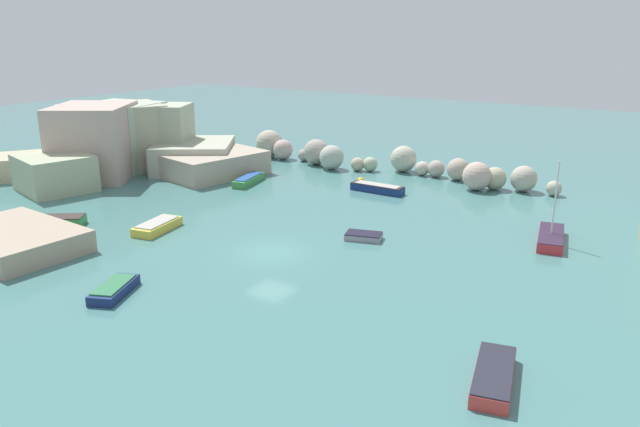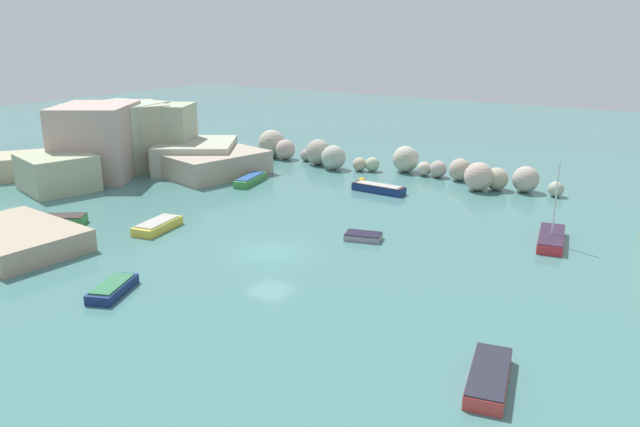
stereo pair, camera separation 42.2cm
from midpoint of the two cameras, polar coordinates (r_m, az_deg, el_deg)
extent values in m
plane|color=#447876|center=(36.81, -4.92, -3.60)|extent=(160.00, 160.00, 0.00)
cube|color=#A8B49C|center=(61.15, -17.97, 6.89)|extent=(7.25, 6.57, 6.06)
cube|color=#A8B094|center=(60.85, -16.17, 6.94)|extent=(9.67, 7.64, 5.92)
cube|color=#AAB18E|center=(54.54, -23.56, 3.47)|extent=(6.71, 6.36, 2.93)
cube|color=tan|center=(60.97, -26.56, 3.93)|extent=(8.02, 8.77, 1.97)
cube|color=#BAA196|center=(57.79, -20.36, 6.26)|extent=(9.10, 9.46, 6.36)
cube|color=#A7A88D|center=(60.24, -18.76, 6.66)|extent=(9.36, 10.44, 6.01)
cube|color=#AEAF99|center=(58.65, -11.80, 5.25)|extent=(9.71, 9.80, 2.62)
cube|color=#B09F8C|center=(56.73, -10.50, 4.65)|extent=(9.27, 9.82, 2.08)
sphere|color=#B3A994|center=(63.43, -4.92, 6.48)|extent=(2.75, 2.75, 2.75)
sphere|color=#BDA399|center=(62.12, -3.66, 5.93)|extent=(2.00, 2.00, 2.00)
sphere|color=#A79B92|center=(61.32, -1.69, 5.44)|extent=(1.22, 1.22, 1.22)
sphere|color=#A99E90|center=(59.67, -0.56, 5.72)|extent=(2.45, 2.45, 2.45)
sphere|color=#AAB0A1|center=(57.61, 0.87, 5.22)|extent=(2.28, 2.28, 2.28)
sphere|color=#B8A98B|center=(57.14, 3.29, 4.58)|extent=(1.27, 1.27, 1.27)
sphere|color=#A8B796|center=(57.06, 4.46, 4.58)|extent=(1.34, 1.34, 1.34)
sphere|color=#B7B59F|center=(57.16, 7.53, 5.04)|extent=(2.39, 2.39, 2.39)
sphere|color=beige|center=(56.03, 9.24, 4.14)|extent=(1.28, 1.28, 1.28)
sphere|color=#AFA092|center=(55.62, 10.49, 4.10)|extent=(1.50, 1.50, 1.50)
sphere|color=#AD9E8C|center=(54.79, 12.46, 4.02)|extent=(1.93, 1.93, 1.93)
sphere|color=#C2A799|center=(51.74, 14.10, 3.38)|extent=(2.34, 2.34, 2.34)
sphere|color=#B0A98C|center=(52.37, 15.67, 3.15)|extent=(1.86, 1.86, 1.86)
sphere|color=#B4A798|center=(52.38, 18.14, 3.08)|extent=(2.11, 2.11, 2.11)
sphere|color=#B1B097|center=(51.92, 20.64, 2.19)|extent=(1.21, 1.21, 1.21)
cube|color=tan|center=(41.20, -26.75, -2.17)|extent=(8.67, 6.28, 1.33)
sphere|color=gold|center=(51.94, 3.55, 2.98)|extent=(0.69, 0.69, 0.69)
cube|color=red|center=(40.69, 20.31, -2.17)|extent=(2.31, 4.80, 0.58)
cube|color=#312036|center=(40.59, 20.36, -1.74)|extent=(2.27, 4.71, 0.06)
cylinder|color=silver|center=(39.96, 20.69, 1.35)|extent=(0.10, 0.10, 4.62)
cube|color=#3D8C44|center=(52.80, -6.86, 3.07)|extent=(2.04, 4.24, 0.60)
cube|color=#234C93|center=(52.72, -6.87, 3.43)|extent=(1.73, 3.60, 0.08)
cube|color=#3C8A42|center=(45.11, -23.44, -0.67)|extent=(3.72, 3.20, 0.61)
cube|color=#322824|center=(45.02, -23.49, -0.26)|extent=(3.65, 3.14, 0.06)
cube|color=gray|center=(38.84, 3.75, -2.16)|extent=(2.52, 1.87, 0.37)
cube|color=black|center=(38.77, 3.76, -1.85)|extent=(2.47, 1.83, 0.06)
cube|color=#CE3D38|center=(24.75, 15.30, -14.38)|extent=(2.22, 4.25, 0.56)
cube|color=#242431|center=(24.60, 15.36, -13.77)|extent=(2.17, 4.16, 0.06)
cube|color=gold|center=(41.86, -15.13, -1.17)|extent=(2.16, 3.82, 0.55)
cube|color=#ADA89E|center=(41.77, -15.16, -0.76)|extent=(1.83, 3.24, 0.08)
cube|color=navy|center=(32.77, -18.88, -6.71)|extent=(2.45, 3.43, 0.50)
cube|color=#2D7047|center=(32.66, -18.93, -6.25)|extent=(2.08, 2.91, 0.08)
cube|color=navy|center=(49.94, 5.09, 2.31)|extent=(4.46, 1.28, 0.58)
cube|color=#32272C|center=(49.86, 5.10, 2.66)|extent=(4.37, 1.25, 0.06)
cube|color=#ADA89E|center=(49.86, 5.10, 2.67)|extent=(3.79, 1.09, 0.08)
camera|label=1|loc=(0.21, -90.30, -0.09)|focal=34.54mm
camera|label=2|loc=(0.21, 89.70, 0.09)|focal=34.54mm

